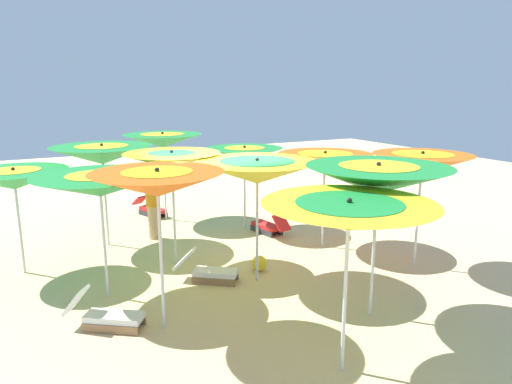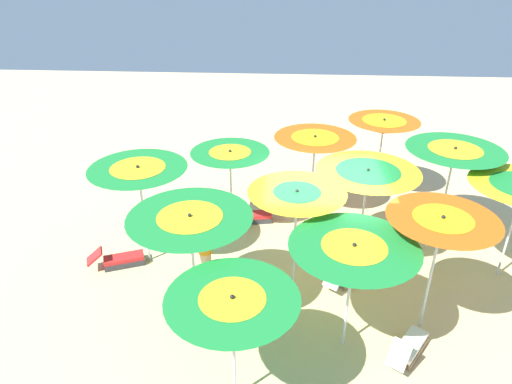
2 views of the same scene
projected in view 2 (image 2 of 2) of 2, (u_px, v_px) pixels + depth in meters
ground at (319, 269)px, 10.94m from camera, size 36.75×36.75×0.04m
beach_umbrella_0 at (139, 175)px, 10.17m from camera, size 2.14×2.14×2.49m
beach_umbrella_1 at (190, 226)px, 8.48m from camera, size 2.29×2.29×2.43m
beach_umbrella_2 at (233, 308)px, 6.93m from camera, size 2.02×2.02×2.17m
beach_umbrella_3 at (230, 157)px, 11.60m from camera, size 1.96×1.96×2.22m
beach_umbrella_4 at (297, 199)px, 9.26m from camera, size 1.96×1.96×2.45m
beach_umbrella_5 at (353, 255)px, 7.91m from camera, size 2.22×2.22×2.29m
beach_umbrella_6 at (315, 143)px, 12.32m from camera, size 2.16×2.16×2.28m
beach_umbrella_7 at (367, 179)px, 10.22m from camera, size 2.27×2.27×2.42m
beach_umbrella_8 at (441, 227)px, 8.20m from camera, size 1.96×1.96×2.55m
beach_umbrella_9 at (383, 127)px, 13.00m from camera, size 1.96×1.96×2.44m
beach_umbrella_10 at (454, 157)px, 10.91m from camera, size 2.24×2.24×2.56m
lounger_0 at (259, 214)px, 12.71m from camera, size 1.26×0.57×0.60m
lounger_1 at (409, 347)px, 8.52m from camera, size 0.99×1.21×0.65m
lounger_2 at (120, 258)px, 10.94m from camera, size 1.32×0.79×0.52m
lounger_3 at (346, 274)px, 10.40m from camera, size 1.03×1.21×0.64m
beachgoer_0 at (205, 248)px, 10.02m from camera, size 0.30×0.30×1.78m
beach_ball at (340, 247)px, 11.40m from camera, size 0.32×0.32×0.32m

